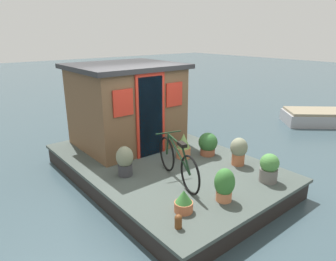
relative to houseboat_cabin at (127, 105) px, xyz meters
The scene contains 13 objects.
ground_plane 1.89m from the houseboat_cabin, behind, with size 60.00×60.00×0.00m, color #384C54.
houseboat_deck 1.75m from the houseboat_cabin, behind, with size 4.86×3.19×0.40m.
houseboat_cabin is the anchor object (origin of this frame).
bicycle 2.32m from the houseboat_cabin, behind, with size 1.58×0.60×0.80m.
potted_plant_basil 2.75m from the houseboat_cabin, 156.96° to the right, with size 0.34×0.34×0.57m.
potted_plant_ivy 1.71m from the houseboat_cabin, 163.60° to the right, with size 0.30×0.30×0.54m.
potted_plant_fern 2.08m from the houseboat_cabin, 151.05° to the right, with size 0.41×0.41×0.50m.
potted_plant_sage 3.44m from the houseboat_cabin, 164.70° to the right, with size 0.33×0.33×0.52m.
potted_plant_thyme 3.26m from the houseboat_cabin, behind, with size 0.32×0.32×0.55m.
potted_plant_lavender 1.84m from the houseboat_cabin, 146.20° to the left, with size 0.32×0.32×0.57m.
potted_plant_succulent 3.25m from the houseboat_cabin, 162.99° to the left, with size 0.28×0.28×0.35m.
mooring_bollard 3.59m from the houseboat_cabin, 159.12° to the left, with size 0.11×0.11×0.20m.
dinghy_boat 7.28m from the houseboat_cabin, 105.39° to the right, with size 3.06×3.23×0.47m.
Camera 1 is at (-4.56, 3.56, 2.94)m, focal length 32.15 mm.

